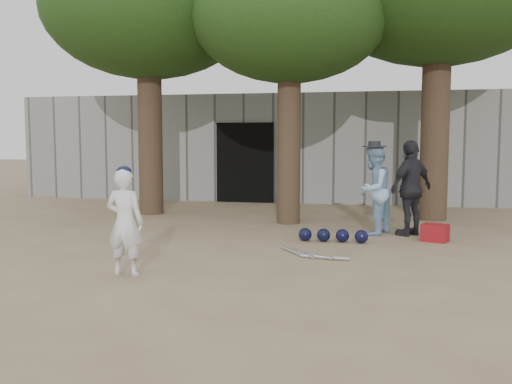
% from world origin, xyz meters
% --- Properties ---
extents(ground, '(70.00, 70.00, 0.00)m').
position_xyz_m(ground, '(0.00, 0.00, 0.00)').
color(ground, '#937C5E').
rests_on(ground, ground).
extents(boy_player, '(0.52, 0.36, 1.38)m').
position_xyz_m(boy_player, '(-0.75, -0.76, 0.69)').
color(boy_player, silver).
rests_on(boy_player, ground).
extents(spectator_blue, '(0.91, 0.99, 1.65)m').
position_xyz_m(spectator_blue, '(2.35, 3.13, 0.83)').
color(spectator_blue, '#8BB3D8').
rests_on(spectator_blue, ground).
extents(spectator_dark, '(1.00, 1.04, 1.74)m').
position_xyz_m(spectator_dark, '(3.02, 3.17, 0.87)').
color(spectator_dark, black).
rests_on(spectator_dark, ground).
extents(red_bag, '(0.51, 0.45, 0.30)m').
position_xyz_m(red_bag, '(3.41, 2.62, 0.15)').
color(red_bag, maroon).
rests_on(red_bag, ground).
extents(back_building, '(16.00, 5.24, 3.00)m').
position_xyz_m(back_building, '(-0.00, 10.33, 1.50)').
color(back_building, gray).
rests_on(back_building, ground).
extents(helmet_row, '(1.19, 0.26, 0.23)m').
position_xyz_m(helmet_row, '(1.69, 2.18, 0.12)').
color(helmet_row, black).
rests_on(helmet_row, ground).
extents(bat_pile, '(1.13, 0.77, 0.06)m').
position_xyz_m(bat_pile, '(1.42, 0.93, 0.03)').
color(bat_pile, '#AFAEB5').
rests_on(bat_pile, ground).
extents(tree_row, '(11.40, 5.80, 6.69)m').
position_xyz_m(tree_row, '(0.74, 5.02, 4.69)').
color(tree_row, brown).
rests_on(tree_row, ground).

